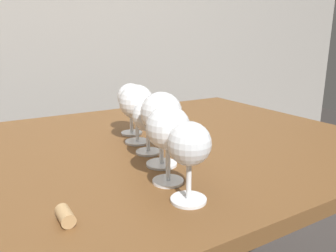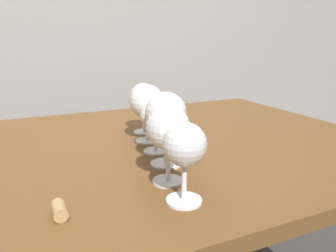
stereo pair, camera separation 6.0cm
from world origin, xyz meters
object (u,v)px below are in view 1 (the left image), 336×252
object	(u,v)px
wine_glass_pinot	(168,129)
wine_glass_cabernet	(131,98)
cork	(65,216)
wine_glass_chardonnay	(137,103)
wine_glass_port	(148,118)
wine_glass_rose	(188,147)
wine_glass_amber	(161,114)

from	to	relation	value
wine_glass_pinot	wine_glass_cabernet	distance (m)	0.34
wine_glass_cabernet	cork	xyz separation A→B (m)	(-0.28, -0.38, -0.09)
wine_glass_chardonnay	cork	world-z (taller)	wine_glass_chardonnay
wine_glass_chardonnay	cork	distance (m)	0.41
wine_glass_port	cork	xyz separation A→B (m)	(-0.25, -0.21, -0.07)
wine_glass_rose	wine_glass_cabernet	bearing A→B (deg)	77.69
wine_glass_rose	wine_glass_port	world-z (taller)	wine_glass_rose
wine_glass_rose	wine_glass_chardonnay	xyz separation A→B (m)	(0.07, 0.33, 0.01)
cork	wine_glass_chardonnay	bearing A→B (deg)	48.55
wine_glass_rose	wine_glass_cabernet	distance (m)	0.43
wine_glass_pinot	cork	distance (m)	0.23
wine_glass_chardonnay	wine_glass_cabernet	xyz separation A→B (m)	(0.02, 0.08, -0.00)
wine_glass_pinot	wine_glass_chardonnay	world-z (taller)	wine_glass_chardonnay
cork	wine_glass_rose	bearing A→B (deg)	-11.28
wine_glass_pinot	wine_glass_cabernet	xyz separation A→B (m)	(0.08, 0.33, -0.00)
wine_glass_amber	wine_glass_rose	bearing A→B (deg)	-105.11
wine_glass_rose	cork	bearing A→B (deg)	168.72
wine_glass_chardonnay	cork	xyz separation A→B (m)	(-0.26, -0.30, -0.09)
cork	wine_glass_amber	bearing A→B (deg)	28.11
wine_glass_rose	cork	world-z (taller)	wine_glass_rose
wine_glass_port	cork	world-z (taller)	wine_glass_port
wine_glass_pinot	wine_glass_chardonnay	distance (m)	0.26
wine_glass_amber	wine_glass_cabernet	xyz separation A→B (m)	(0.05, 0.25, -0.01)
wine_glass_cabernet	cork	distance (m)	0.48
wine_glass_port	cork	bearing A→B (deg)	-139.74
wine_glass_port	wine_glass_chardonnay	xyz separation A→B (m)	(0.01, 0.09, 0.02)
wine_glass_cabernet	wine_glass_rose	bearing A→B (deg)	-102.31
wine_glass_rose	wine_glass_port	xyz separation A→B (m)	(0.06, 0.25, -0.01)
wine_glass_pinot	wine_glass_port	bearing A→B (deg)	74.77
wine_glass_port	wine_glass_chardonnay	bearing A→B (deg)	81.51
wine_glass_amber	cork	distance (m)	0.29
wine_glass_chardonnay	wine_glass_cabernet	world-z (taller)	wine_glass_chardonnay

